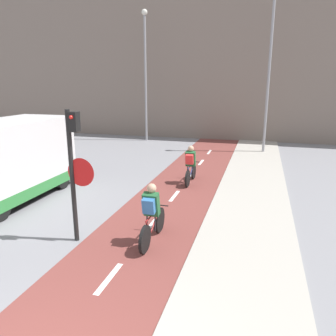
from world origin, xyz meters
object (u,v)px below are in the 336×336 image
Objects in this scene: van at (7,162)px; cyclist_near at (152,215)px; street_lamp_sidewalk at (270,58)px; cyclist_far at (191,165)px; street_lamp_far at (145,65)px; traffic_light_pole at (74,163)px.

cyclist_near is at bearing -16.23° from van.
street_lamp_sidewalk is 8.39m from cyclist_far.
street_lamp_sidewalk reaches higher than cyclist_far.
street_lamp_far is 10.68m from cyclist_far.
van is (-0.45, -11.97, -3.55)m from street_lamp_far.
van is (-5.41, 1.58, 0.55)m from cyclist_near.
cyclist_far is at bearing -60.67° from street_lamp_far.
cyclist_near is at bearing -69.88° from street_lamp_far.
cyclist_near is 4.95m from cyclist_far.
street_lamp_far reaches higher than cyclist_near.
cyclist_near is at bearing 12.40° from traffic_light_pole.
street_lamp_far is 4.65× the size of cyclist_far.
traffic_light_pole is at bearing -27.97° from van.
van is (-7.94, -10.10, -3.68)m from street_lamp_sidewalk.
cyclist_near is 5.66m from van.
street_lamp_sidewalk is (4.25, 12.06, 2.98)m from traffic_light_pole.
cyclist_far is (-0.13, 4.95, -0.01)m from cyclist_near.
street_lamp_sidewalk is at bearing -14.00° from street_lamp_far.
cyclist_near is (4.96, -13.55, -4.10)m from street_lamp_far.
traffic_light_pole is 14.58m from street_lamp_far.
traffic_light_pole is 0.38× the size of street_lamp_sidewalk.
traffic_light_pole is at bearing -106.69° from cyclist_far.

